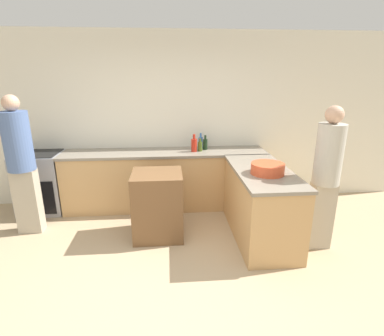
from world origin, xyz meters
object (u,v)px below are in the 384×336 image
at_px(range_oven, 42,182).
at_px(person_at_peninsula, 326,174).
at_px(mixing_bowl, 268,169).
at_px(island_table, 158,205).
at_px(wine_bottle_dark, 205,144).
at_px(olive_oil_bottle, 200,146).
at_px(person_by_range, 21,161).
at_px(water_bottle_blue, 201,142).
at_px(hot_sauce_bottle, 194,145).

xyz_separation_m(range_oven, person_at_peninsula, (3.78, -1.36, 0.49)).
relative_size(mixing_bowl, person_at_peninsula, 0.23).
relative_size(island_table, wine_bottle_dark, 3.79).
relative_size(island_table, olive_oil_bottle, 4.34).
bearing_deg(range_oven, person_by_range, -83.42).
relative_size(wine_bottle_dark, water_bottle_blue, 0.93).
relative_size(wine_bottle_dark, olive_oil_bottle, 1.14).
height_order(mixing_bowl, water_bottle_blue, water_bottle_blue).
relative_size(wine_bottle_dark, person_by_range, 0.13).
distance_m(wine_bottle_dark, person_by_range, 2.57).
bearing_deg(range_oven, wine_bottle_dark, 1.59).
bearing_deg(wine_bottle_dark, water_bottle_blue, 127.47).
xyz_separation_m(wine_bottle_dark, olive_oil_bottle, (-0.09, -0.09, -0.01)).
xyz_separation_m(olive_oil_bottle, person_by_range, (-2.37, -0.65, 0.00)).
bearing_deg(person_at_peninsula, island_table, 167.39).
relative_size(hot_sauce_bottle, person_at_peninsula, 0.16).
xyz_separation_m(mixing_bowl, hot_sauce_bottle, (-0.78, 1.15, 0.04)).
height_order(olive_oil_bottle, water_bottle_blue, water_bottle_blue).
xyz_separation_m(olive_oil_bottle, water_bottle_blue, (0.03, 0.17, 0.02)).
bearing_deg(hot_sauce_bottle, island_table, -122.01).
bearing_deg(hot_sauce_bottle, water_bottle_blue, 57.46).
height_order(mixing_bowl, hot_sauce_bottle, hot_sauce_bottle).
height_order(island_table, person_by_range, person_by_range).
relative_size(water_bottle_blue, person_by_range, 0.14).
bearing_deg(person_by_range, water_bottle_blue, 18.89).
height_order(range_oven, mixing_bowl, mixing_bowl).
bearing_deg(island_table, olive_oil_bottle, 54.29).
distance_m(range_oven, person_by_range, 0.86).
relative_size(wine_bottle_dark, hot_sauce_bottle, 0.85).
distance_m(olive_oil_bottle, person_at_peninsula, 1.88).
bearing_deg(mixing_bowl, island_table, 168.34).
distance_m(range_oven, island_table, 2.03).
bearing_deg(water_bottle_blue, olive_oil_bottle, -99.06).
relative_size(island_table, mixing_bowl, 2.19).
relative_size(range_oven, mixing_bowl, 2.34).
bearing_deg(person_by_range, island_table, -8.18).
bearing_deg(water_bottle_blue, wine_bottle_dark, -52.53).
relative_size(hot_sauce_bottle, water_bottle_blue, 1.09).
bearing_deg(range_oven, person_at_peninsula, -19.76).
xyz_separation_m(olive_oil_bottle, person_at_peninsula, (1.33, -1.34, -0.04)).
distance_m(wine_bottle_dark, water_bottle_blue, 0.11).
bearing_deg(mixing_bowl, person_by_range, 170.30).
xyz_separation_m(range_oven, water_bottle_blue, (2.48, 0.15, 0.55)).
bearing_deg(person_at_peninsula, mixing_bowl, 165.46).
bearing_deg(person_at_peninsula, hot_sauce_bottle, 137.15).
height_order(range_oven, olive_oil_bottle, olive_oil_bottle).
xyz_separation_m(mixing_bowl, wine_bottle_dark, (-0.59, 1.26, 0.03)).
xyz_separation_m(water_bottle_blue, person_by_range, (-2.40, -0.82, -0.02)).
relative_size(water_bottle_blue, person_at_peninsula, 0.14).
distance_m(olive_oil_bottle, hot_sauce_bottle, 0.10).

